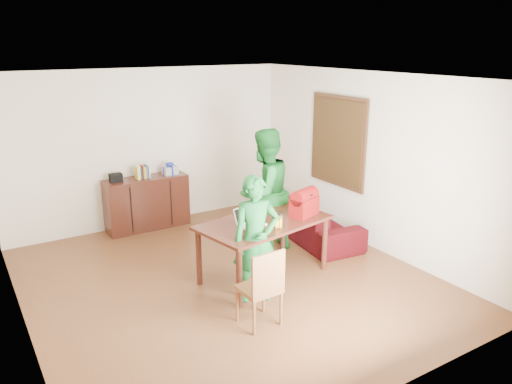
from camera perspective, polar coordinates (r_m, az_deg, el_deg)
room at (r=6.51m, az=-3.85°, el=0.70°), size 5.20×5.70×2.90m
table at (r=6.71m, az=0.91°, el=-4.16°), size 1.89×1.28×0.82m
chair at (r=5.80m, az=0.42°, el=-12.48°), size 0.44×0.42×0.94m
person_near at (r=6.11m, az=-0.01°, el=-5.42°), size 0.67×0.54×1.59m
person_far at (r=7.44m, az=0.99°, el=-0.01°), size 1.09×0.94×1.91m
laptop at (r=6.47m, az=-0.41°, el=-3.55°), size 0.39×0.32×0.24m
bananas at (r=6.41m, az=2.58°, el=-3.92°), size 0.18×0.15×0.06m
bottle at (r=6.41m, az=2.76°, el=-3.27°), size 0.07×0.07×0.19m
red_bag at (r=6.87m, az=5.54°, el=-1.48°), size 0.46×0.35×0.30m
sofa at (r=8.29m, az=6.29°, el=-3.10°), size 1.03×2.12×0.59m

